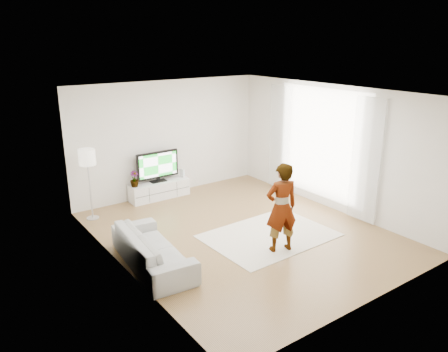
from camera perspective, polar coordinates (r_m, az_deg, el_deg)
floor at (r=8.87m, az=2.42°, el=-7.42°), size 6.00×6.00×0.00m
ceiling at (r=8.09m, az=2.68°, el=10.86°), size 6.00×6.00×0.00m
wall_left at (r=7.18m, az=-13.42°, el=-1.99°), size 0.02×6.00×2.80m
wall_right at (r=10.05m, az=13.89°, el=3.58°), size 0.02×6.00×2.80m
wall_back at (r=10.82m, az=-7.29°, el=4.93°), size 5.00×0.02×2.80m
wall_front at (r=6.41m, az=19.29°, el=-4.93°), size 5.00×0.02×2.80m
window at (r=10.22m, az=12.57°, el=4.19°), size 0.01×2.60×2.50m
curtain_near at (r=9.39m, az=18.04°, el=1.93°), size 0.04×0.70×2.60m
curtain_far at (r=11.07m, az=7.29°, el=4.96°), size 0.04×0.70×2.60m
media_console at (r=10.75m, az=-8.44°, el=-1.80°), size 1.48×0.42×0.42m
television at (r=10.59m, az=-8.66°, el=1.37°), size 1.07×0.21×0.75m
game_console at (r=10.95m, az=-5.49°, el=0.38°), size 0.08×0.16×0.21m
potted_plant at (r=10.38m, az=-11.63°, el=-0.39°), size 0.22×0.22×0.38m
rug at (r=8.78m, az=5.92°, el=-7.73°), size 2.50×1.83×0.01m
player at (r=7.90m, az=7.52°, el=-4.11°), size 0.69×0.55×1.66m
sofa at (r=7.67m, az=-9.33°, el=-9.33°), size 1.01×2.16×0.61m
floor_lamp at (r=9.53m, az=-17.43°, el=1.98°), size 0.34×0.34×1.55m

